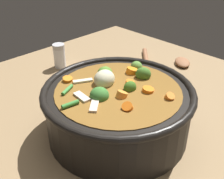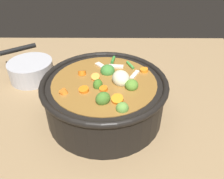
% 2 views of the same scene
% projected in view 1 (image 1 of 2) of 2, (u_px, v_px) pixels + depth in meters
% --- Properties ---
extents(ground_plane, '(1.10, 1.10, 0.00)m').
position_uv_depth(ground_plane, '(118.00, 131.00, 0.65)').
color(ground_plane, '#8C704C').
extents(cooking_pot, '(0.33, 0.33, 0.14)m').
position_uv_depth(cooking_pot, '(118.00, 109.00, 0.62)').
color(cooking_pot, black).
rests_on(cooking_pot, ground_plane).
extents(wooden_spoon, '(0.21, 0.21, 0.02)m').
position_uv_depth(wooden_spoon, '(166.00, 62.00, 0.96)').
color(wooden_spoon, '#945F3E').
rests_on(wooden_spoon, ground_plane).
extents(salt_shaker, '(0.04, 0.04, 0.08)m').
position_uv_depth(salt_shaker, '(59.00, 56.00, 0.93)').
color(salt_shaker, silver).
rests_on(salt_shaker, ground_plane).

